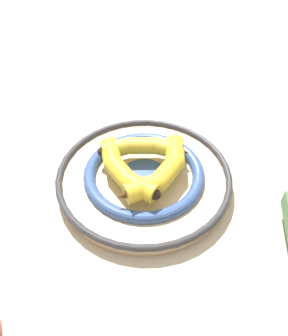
# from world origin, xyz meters

# --- Properties ---
(ground_plane) EXTENTS (2.80, 2.80, 0.00)m
(ground_plane) POSITION_xyz_m (0.00, 0.00, 0.00)
(ground_plane) COLOR beige
(decorative_bowl) EXTENTS (0.34, 0.34, 0.04)m
(decorative_bowl) POSITION_xyz_m (0.02, -0.01, 0.02)
(decorative_bowl) COLOR beige
(decorative_bowl) RESTS_ON ground_plane
(banana_a) EXTENTS (0.15, 0.14, 0.04)m
(banana_a) POSITION_xyz_m (-0.01, -0.04, 0.06)
(banana_a) COLOR yellow
(banana_a) RESTS_ON decorative_bowl
(banana_b) EXTENTS (0.11, 0.19, 0.04)m
(banana_b) POSITION_xyz_m (0.06, -0.02, 0.06)
(banana_b) COLOR yellow
(banana_b) RESTS_ON decorative_bowl
(banana_c) EXTENTS (0.17, 0.08, 0.03)m
(banana_c) POSITION_xyz_m (0.01, 0.03, 0.05)
(banana_c) COLOR gold
(banana_c) RESTS_ON decorative_bowl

